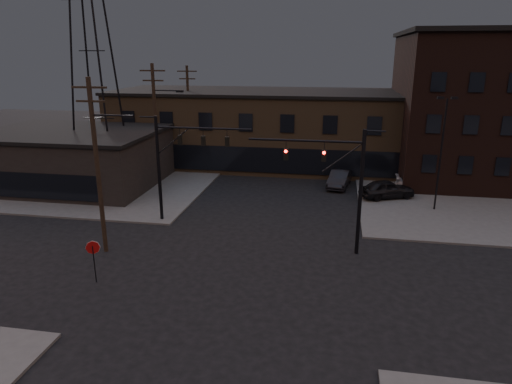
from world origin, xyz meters
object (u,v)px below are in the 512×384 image
at_px(traffic_signal_far, 175,157).
at_px(stop_sign, 93,252).
at_px(car_crossing, 339,179).
at_px(parked_car_lot_b, 422,183).
at_px(parked_car_lot_a, 387,189).
at_px(traffic_signal_near, 342,178).

xyz_separation_m(traffic_signal_far, stop_sign, (-1.28, -9.99, -3.17)).
bearing_deg(car_crossing, parked_car_lot_b, 5.92).
relative_size(parked_car_lot_b, car_crossing, 0.97).
bearing_deg(parked_car_lot_a, stop_sign, 114.00).
distance_m(traffic_signal_far, stop_sign, 10.55).
height_order(traffic_signal_far, parked_car_lot_a, traffic_signal_far).
distance_m(stop_sign, car_crossing, 25.51).
bearing_deg(traffic_signal_far, parked_car_lot_a, 27.51).
xyz_separation_m(parked_car_lot_a, parked_car_lot_b, (3.38, 2.81, -0.12)).
height_order(parked_car_lot_a, car_crossing, parked_car_lot_a).
height_order(traffic_signal_near, stop_sign, traffic_signal_near).
bearing_deg(traffic_signal_far, stop_sign, -97.32).
bearing_deg(stop_sign, parked_car_lot_a, 46.54).
height_order(traffic_signal_far, parked_car_lot_b, traffic_signal_far).
bearing_deg(traffic_signal_near, car_crossing, 90.00).
height_order(traffic_signal_near, parked_car_lot_b, traffic_signal_near).
xyz_separation_m(parked_car_lot_a, car_crossing, (-4.08, 3.31, -0.16)).
relative_size(stop_sign, parked_car_lot_a, 0.52).
xyz_separation_m(stop_sign, parked_car_lot_b, (20.82, 21.21, -1.01)).
relative_size(traffic_signal_near, traffic_signal_far, 1.00).
bearing_deg(car_crossing, parked_car_lot_a, -29.32).
xyz_separation_m(traffic_signal_far, parked_car_lot_b, (19.54, 11.23, -4.18)).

